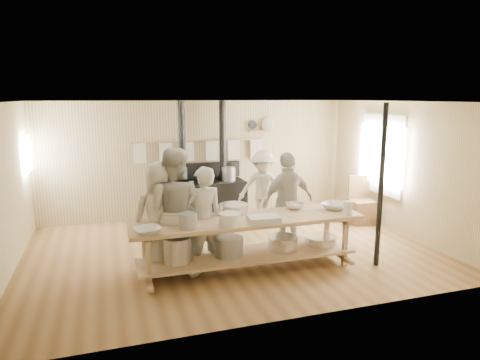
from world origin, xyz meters
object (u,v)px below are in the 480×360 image
at_px(chair, 362,210).
at_px(cook_center, 161,218).
at_px(stove, 204,196).
at_px(cook_by_window, 263,188).
at_px(roasting_pan, 264,220).
at_px(prep_table, 247,238).
at_px(cook_left, 174,211).
at_px(cook_right, 288,202).
at_px(cook_far_left, 204,219).

bearing_deg(chair, cook_center, -155.84).
height_order(stove, cook_center, stove).
height_order(cook_by_window, roasting_pan, cook_by_window).
bearing_deg(cook_center, stove, -121.91).
bearing_deg(prep_table, cook_left, 165.44).
height_order(stove, chair, stove).
height_order(stove, cook_left, stove).
xyz_separation_m(cook_by_window, chair, (2.06, -0.58, -0.49)).
relative_size(prep_table, cook_right, 2.06).
relative_size(cook_left, cook_center, 1.12).
height_order(cook_far_left, cook_left, cook_left).
height_order(cook_far_left, chair, cook_far_left).
relative_size(prep_table, cook_left, 1.84).
bearing_deg(prep_table, cook_far_left, 160.76).
bearing_deg(cook_center, roasting_pan, 148.75).
distance_m(cook_left, cook_center, 0.22).
xyz_separation_m(prep_table, cook_far_left, (-0.63, 0.22, 0.31)).
distance_m(cook_right, cook_by_window, 1.56).
height_order(cook_by_window, chair, cook_by_window).
distance_m(prep_table, cook_far_left, 0.73).
bearing_deg(stove, cook_by_window, -35.14).
bearing_deg(cook_right, prep_table, 24.69).
xyz_separation_m(cook_far_left, cook_by_window, (1.74, 2.02, -0.03)).
distance_m(stove, chair, 3.45).
distance_m(chair, roasting_pan, 3.66).
distance_m(cook_far_left, chair, 4.09).
bearing_deg(stove, cook_right, -67.14).
height_order(cook_left, cook_right, cook_left).
xyz_separation_m(cook_far_left, roasting_pan, (0.78, -0.55, 0.08)).
distance_m(cook_left, roasting_pan, 1.38).
xyz_separation_m(cook_center, roasting_pan, (1.42, -0.65, 0.03)).
bearing_deg(stove, cook_left, -111.64).
bearing_deg(roasting_pan, cook_right, 50.56).
bearing_deg(prep_table, cook_right, 34.85).
relative_size(cook_by_window, roasting_pan, 3.41).
relative_size(prep_table, roasting_pan, 7.72).
bearing_deg(roasting_pan, chair, 33.47).
bearing_deg(cook_left, prep_table, -167.90).
distance_m(stove, cook_right, 2.55).
height_order(cook_right, roasting_pan, cook_right).
relative_size(cook_by_window, chair, 1.56).
distance_m(stove, cook_left, 2.98).
height_order(prep_table, chair, chair).
relative_size(stove, cook_by_window, 1.64).
xyz_separation_m(stove, chair, (3.16, -1.36, -0.22)).
relative_size(cook_center, roasting_pan, 3.74).
distance_m(cook_left, chair, 4.51).
relative_size(prep_table, chair, 3.55).
xyz_separation_m(cook_far_left, cook_center, (-0.64, 0.10, 0.05)).
relative_size(stove, cook_far_left, 1.57).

